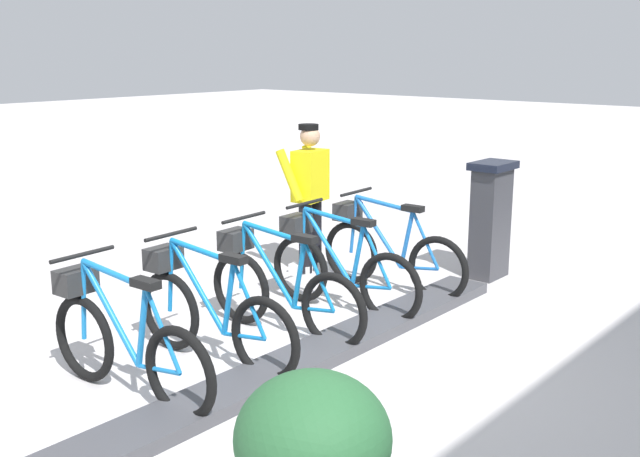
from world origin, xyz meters
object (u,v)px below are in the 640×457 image
bike_docked_0 (387,251)px  bike_docked_1 (337,267)px  bike_docked_2 (278,287)px  bike_docked_3 (208,311)px  worker_near_rack (309,193)px  payment_kiosk (490,218)px  bike_docked_4 (122,340)px

bike_docked_0 → bike_docked_1: same height
bike_docked_2 → bike_docked_3: same height
bike_docked_0 → worker_near_rack: bearing=-0.2°
bike_docked_2 → payment_kiosk: bearing=-101.7°
bike_docked_2 → bike_docked_0: bearing=-90.0°
bike_docked_3 → worker_near_rack: (1.06, -2.45, 0.48)m
payment_kiosk → bike_docked_4: payment_kiosk is taller
payment_kiosk → bike_docked_1: payment_kiosk is taller
payment_kiosk → bike_docked_3: (0.57, 3.57, -0.24)m
bike_docked_0 → worker_near_rack: 1.16m
bike_docked_4 → payment_kiosk: bearing=-97.4°
bike_docked_3 → bike_docked_2: bearing=-90.0°
bike_docked_1 → bike_docked_4: same height
bike_docked_0 → bike_docked_2: (0.00, 1.63, 0.00)m
bike_docked_1 → bike_docked_3: size_ratio=1.00×
worker_near_rack → bike_docked_2: bearing=122.9°
bike_docked_2 → bike_docked_4: bearing=90.0°
bike_docked_2 → worker_near_rack: size_ratio=1.04×
worker_near_rack → bike_docked_0: bearing=179.8°
payment_kiosk → bike_docked_2: (0.57, 2.75, -0.24)m
bike_docked_3 → bike_docked_4: bearing=90.0°
bike_docked_3 → bike_docked_1: bearing=-90.0°
payment_kiosk → bike_docked_3: payment_kiosk is taller
bike_docked_1 → worker_near_rack: bearing=-37.7°
bike_docked_0 → bike_docked_4: size_ratio=1.00×
payment_kiosk → bike_docked_1: (0.57, 1.94, -0.24)m
bike_docked_1 → bike_docked_4: bearing=90.0°
bike_docked_0 → bike_docked_4: (0.00, 3.26, 0.00)m
bike_docked_0 → payment_kiosk: bearing=-117.0°
bike_docked_2 → bike_docked_3: (0.00, 0.81, 0.00)m
bike_docked_0 → bike_docked_4: same height
bike_docked_2 → worker_near_rack: (1.06, -1.63, 0.48)m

